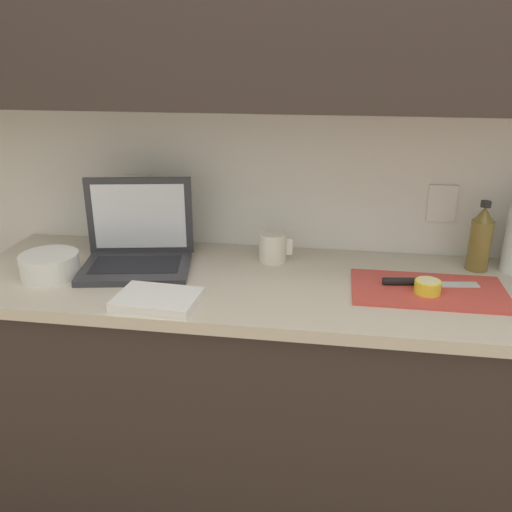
{
  "coord_description": "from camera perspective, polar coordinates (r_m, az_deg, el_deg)",
  "views": [
    {
      "loc": [
        -0.11,
        -1.47,
        1.58
      ],
      "look_at": [
        -0.34,
        -0.01,
        1.01
      ],
      "focal_mm": 38.0,
      "sensor_mm": 36.0,
      "label": 1
    }
  ],
  "objects": [
    {
      "name": "laptop",
      "position": [
        1.75,
        -12.34,
        1.02
      ],
      "size": [
        0.38,
        0.31,
        0.27
      ],
      "rotation": [
        0.0,
        0.0,
        0.19
      ],
      "color": "#333338",
      "rests_on": "counter_unit"
    },
    {
      "name": "knife",
      "position": [
        1.63,
        16.28,
        -2.65
      ],
      "size": [
        0.28,
        0.07,
        0.02
      ],
      "rotation": [
        0.0,
        0.0,
        0.14
      ],
      "color": "silver",
      "rests_on": "cutting_board"
    },
    {
      "name": "bottle_water_clear",
      "position": [
        1.8,
        22.56,
        1.65
      ],
      "size": [
        0.07,
        0.07,
        0.22
      ],
      "color": "olive",
      "rests_on": "counter_unit"
    },
    {
      "name": "measuring_cup",
      "position": [
        1.75,
        1.78,
        0.95
      ],
      "size": [
        0.11,
        0.09,
        0.1
      ],
      "color": "silver",
      "rests_on": "counter_unit"
    },
    {
      "name": "counter_unit",
      "position": [
        1.85,
        11.63,
        -16.2
      ],
      "size": [
        2.47,
        0.59,
        0.93
      ],
      "color": "#332823",
      "rests_on": "ground_plane"
    },
    {
      "name": "bowl_white",
      "position": [
        1.75,
        -20.88,
        -0.89
      ],
      "size": [
        0.18,
        0.18,
        0.07
      ],
      "color": "white",
      "rests_on": "counter_unit"
    },
    {
      "name": "lemon_half_cut",
      "position": [
        1.59,
        17.62,
        -3.08
      ],
      "size": [
        0.07,
        0.07,
        0.04
      ],
      "color": "yellow",
      "rests_on": "cutting_board"
    },
    {
      "name": "wall_back",
      "position": [
        1.7,
        13.41,
        19.67
      ],
      "size": [
        5.2,
        0.38,
        2.6
      ],
      "color": "white",
      "rests_on": "ground_plane"
    },
    {
      "name": "dish_towel",
      "position": [
        1.5,
        -10.34,
        -4.49
      ],
      "size": [
        0.23,
        0.17,
        0.02
      ],
      "primitive_type": "cube",
      "rotation": [
        0.0,
        0.0,
        -0.06
      ],
      "color": "white",
      "rests_on": "counter_unit"
    },
    {
      "name": "cutting_board",
      "position": [
        1.62,
        17.71,
        -3.47
      ],
      "size": [
        0.43,
        0.25,
        0.01
      ],
      "primitive_type": "cube",
      "color": "#D1473D",
      "rests_on": "counter_unit"
    }
  ]
}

